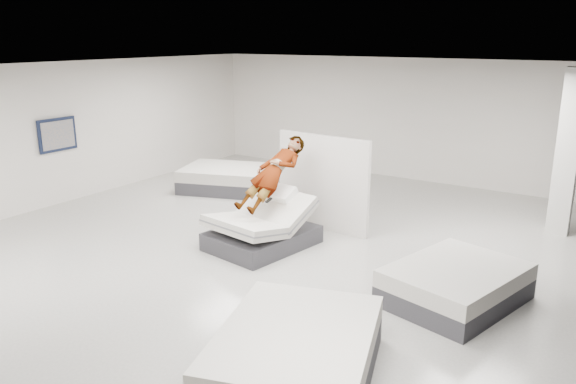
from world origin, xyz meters
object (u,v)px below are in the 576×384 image
object	(u,v)px
flat_bed_right_far	(455,284)
flat_bed_left_far	(227,179)
hero_bed	(262,229)
flat_bed_right_near	(296,355)
column	(568,153)
wall_poster	(57,135)
remote	(269,200)
divider_panel	(323,183)
person	(273,182)

from	to	relation	value
flat_bed_right_far	flat_bed_left_far	xyz separation A→B (m)	(-6.67, 3.03, 0.02)
hero_bed	flat_bed_left_far	distance (m)	4.08
flat_bed_right_far	flat_bed_left_far	distance (m)	7.33
flat_bed_right_near	column	world-z (taller)	column
hero_bed	wall_poster	xyz separation A→B (m)	(-5.48, -0.21, 1.26)
column	wall_poster	size ratio (longest dim) A/B	3.37
remote	column	xyz separation A→B (m)	(4.25, 3.87, 0.66)
divider_panel	column	xyz separation A→B (m)	(4.04, 2.30, 0.65)
divider_panel	column	distance (m)	4.69
person	flat_bed_left_far	distance (m)	4.02
flat_bed_left_far	remote	bearing A→B (deg)	-41.06
divider_panel	flat_bed_right_far	world-z (taller)	divider_panel
person	wall_poster	bearing A→B (deg)	-165.29
hero_bed	flat_bed_left_far	size ratio (longest dim) A/B	0.81
divider_panel	column	bearing A→B (deg)	34.47
person	flat_bed_right_far	world-z (taller)	person
remote	divider_panel	xyz separation A→B (m)	(0.21, 1.57, 0.01)
flat_bed_right_far	divider_panel	bearing A→B (deg)	151.08
remote	column	distance (m)	5.78
person	wall_poster	xyz separation A→B (m)	(-5.53, -0.51, 0.43)
person	divider_panel	bearing A→B (deg)	82.13
column	remote	bearing A→B (deg)	-137.66
flat_bed_right_far	remote	bearing A→B (deg)	176.42
divider_panel	flat_bed_right_near	distance (m)	5.24
remote	flat_bed_right_near	bearing A→B (deg)	-41.60
column	person	bearing A→B (deg)	-141.63
person	flat_bed_right_far	xyz separation A→B (m)	(3.60, -0.60, -0.90)
divider_panel	wall_poster	distance (m)	6.17
flat_bed_right_near	column	distance (m)	7.30
column	wall_poster	world-z (taller)	column
wall_poster	hero_bed	bearing A→B (deg)	2.17
person	wall_poster	size ratio (longest dim) A/B	1.90
divider_panel	remote	bearing A→B (deg)	-92.85
person	column	world-z (taller)	column
flat_bed_right_near	wall_poster	distance (m)	8.81
divider_panel	flat_bed_right_near	world-z (taller)	divider_panel
hero_bed	divider_panel	size ratio (longest dim) A/B	0.98
remote	wall_poster	world-z (taller)	wall_poster
divider_panel	wall_poster	bearing A→B (deg)	-159.15
wall_poster	flat_bed_right_far	bearing A→B (deg)	-0.54
column	flat_bed_left_far	bearing A→B (deg)	-171.96
flat_bed_left_far	column	bearing A→B (deg)	8.04
hero_bed	person	size ratio (longest dim) A/B	1.13
person	flat_bed_right_far	bearing A→B (deg)	0.03
divider_panel	flat_bed_left_far	bearing A→B (deg)	164.89
divider_panel	flat_bed_left_far	world-z (taller)	divider_panel
remote	column	size ratio (longest dim) A/B	0.04
divider_panel	flat_bed_right_near	bearing A→B (deg)	-59.03
hero_bed	flat_bed_right_far	world-z (taller)	hero_bed
flat_bed_right_far	wall_poster	world-z (taller)	wall_poster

